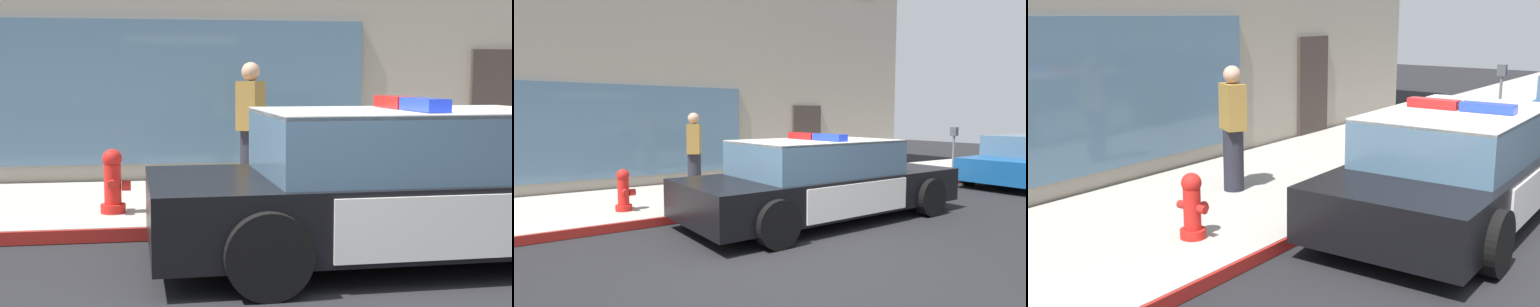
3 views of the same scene
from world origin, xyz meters
The scene contains 5 objects.
sidewalk centered at (0.00, 4.05, 0.07)m, with size 48.00×3.20×0.15m, color #A39E93.
curb_red_paint centered at (0.00, 2.43, 0.08)m, with size 28.80×0.04×0.14m, color maroon.
police_cruiser centered at (1.73, 1.39, 0.68)m, with size 5.15×2.20×1.49m.
fire_hydrant centered at (-1.15, 3.24, 0.50)m, with size 0.34×0.39×0.73m.
pedestrian_on_sidewalk centered at (0.54, 4.13, 1.01)m, with size 0.42×0.48×1.71m.
Camera 1 is at (-0.72, -4.63, 1.68)m, focal length 48.87 mm.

